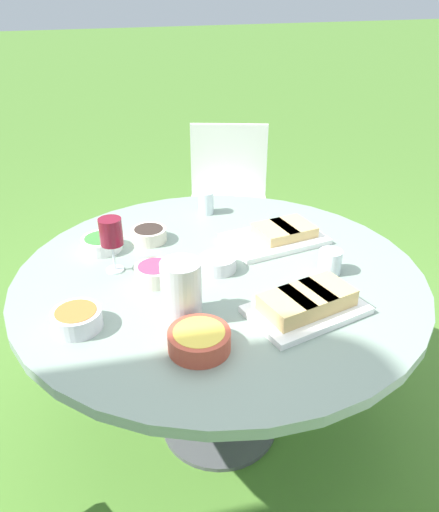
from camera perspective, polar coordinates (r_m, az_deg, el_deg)
ground_plane at (r=2.15m, az=0.00°, el=-18.63°), size 40.00×40.00×0.00m
dining_table at (r=1.74m, az=0.00°, el=-4.30°), size 1.37×1.37×0.73m
chair_near_right at (r=2.89m, az=0.99°, el=7.29°), size 0.56×0.57×0.89m
water_pitcher at (r=1.43m, az=-4.37°, el=-3.95°), size 0.13×0.12×0.18m
wine_glass at (r=1.67m, az=-12.29°, el=2.53°), size 0.08×0.08×0.19m
platter_bread_main at (r=1.90m, az=6.83°, el=2.42°), size 0.26×0.38×0.06m
platter_charcuterie at (r=1.49m, az=9.94°, el=-5.38°), size 0.27×0.37×0.07m
bowl_fries at (r=1.34m, az=-2.33°, el=-9.49°), size 0.17×0.17×0.06m
bowl_salad at (r=1.87m, az=-13.34°, el=1.48°), size 0.15×0.15×0.05m
bowl_olives at (r=1.90m, az=-8.07°, el=2.50°), size 0.13×0.13×0.05m
bowl_dip_red at (r=1.64m, az=-7.37°, el=-1.86°), size 0.13×0.13×0.06m
bowl_dip_cream at (r=1.69m, az=-0.19°, el=-0.74°), size 0.12×0.12×0.05m
bowl_roasted_veg at (r=1.47m, az=-15.99°, el=-6.86°), size 0.14×0.14×0.06m
cup_water_near at (r=1.71m, az=12.51°, el=-0.63°), size 0.08×0.08×0.08m
cup_water_far at (r=2.11m, az=-1.54°, el=6.11°), size 0.06×0.06×0.09m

